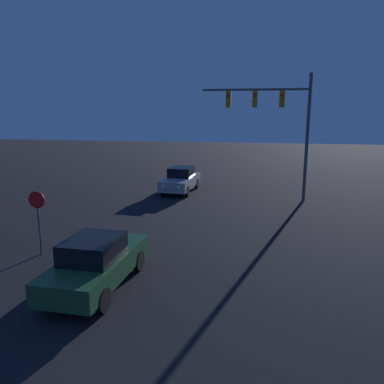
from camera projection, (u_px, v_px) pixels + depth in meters
car_near at (97, 262)px, 10.73m from camera, size 1.82×4.34×1.54m
car_far at (181, 180)px, 23.59m from camera, size 1.90×4.37×1.54m
traffic_signal_mast at (278, 115)px, 20.53m from camera, size 5.90×0.30×6.99m
stop_sign at (38, 212)px, 13.04m from camera, size 0.61×0.07×2.30m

